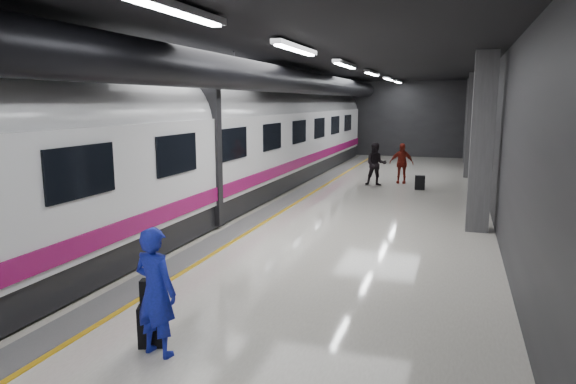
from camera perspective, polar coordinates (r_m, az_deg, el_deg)
The scene contains 9 objects.
ground at distance 12.83m, azimuth -0.37°, elevation -4.76°, with size 40.00×40.00×0.00m, color silver.
platform_hall at distance 13.41m, azimuth -0.23°, elevation 11.15°, with size 10.02×40.02×4.51m.
train at distance 13.85m, azimuth -13.26°, elevation 4.77°, with size 3.05×38.00×4.05m.
traveler_main at distance 6.93m, azimuth -14.50°, elevation -10.68°, with size 0.62×0.41×1.71m, color #1B24CD.
suitcase_main at distance 7.38m, azimuth -14.92°, elevation -14.20°, with size 0.35×0.22×0.56m, color black.
shoulder_bag at distance 7.19m, azimuth -14.93°, elevation -10.82°, with size 0.28×0.15×0.38m, color black.
traveler_far_a at distance 20.50m, azimuth 9.74°, elevation 3.07°, with size 0.83×0.64×1.70m, color black.
traveler_far_b at distance 21.33m, azimuth 12.49°, elevation 3.14°, with size 0.95×0.40×1.63m, color maroon.
suitcase_far at distance 19.95m, azimuth 14.44°, elevation 1.03°, with size 0.36×0.24×0.54m, color black.
Camera 1 is at (3.98, -11.75, 3.26)m, focal length 32.00 mm.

